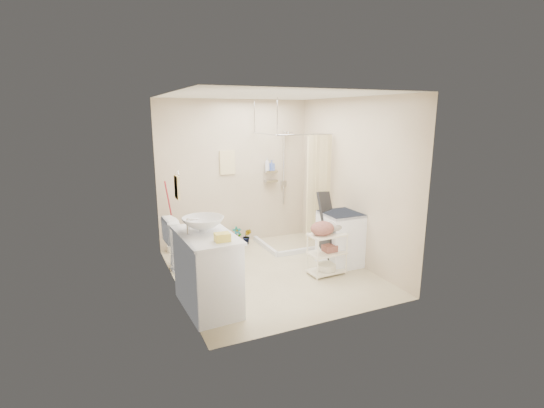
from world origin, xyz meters
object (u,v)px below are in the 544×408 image
Objects in this scene: washing_machine at (341,239)px; laundry_rack at (327,250)px; vanity at (207,271)px; toilet at (192,242)px.

washing_machine is 1.13× the size of laundry_rack.
vanity is 2.36m from washing_machine.
vanity is 1.92m from laundry_rack.
vanity is 1.28× the size of washing_machine.
washing_machine is at bearing 9.97° from vanity.
vanity is at bearing -166.30° from washing_machine.
laundry_rack is at bearing -124.46° from toilet.
vanity is 1.44× the size of laundry_rack.
laundry_rack is (1.89, 0.29, -0.10)m from vanity.
toilet reaches higher than laundry_rack.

